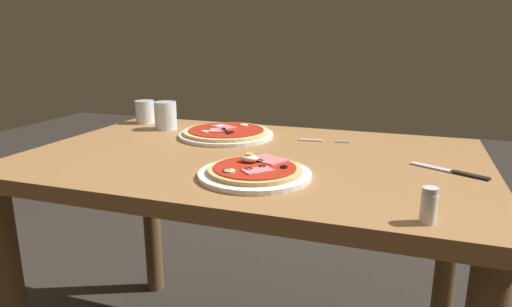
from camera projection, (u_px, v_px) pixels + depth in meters
The scene contains 8 objects.
dining_table at pixel (252, 191), 1.30m from camera, with size 1.27×0.82×0.75m.
pizza_foreground at pixel (255, 172), 1.06m from camera, with size 0.27×0.27×0.05m.
pizza_across_left at pixel (226, 133), 1.48m from camera, with size 0.31×0.31×0.03m.
water_glass_near at pixel (145, 113), 1.71m from camera, with size 0.07×0.07×0.09m.
water_glass_far at pixel (166, 117), 1.59m from camera, with size 0.08×0.08×0.10m.
fork at pixel (320, 141), 1.42m from camera, with size 0.16×0.03×0.00m.
knife at pixel (454, 172), 1.09m from camera, with size 0.18×0.11×0.01m.
salt_shaker at pixel (429, 206), 0.80m from camera, with size 0.03×0.03×0.07m.
Camera 1 is at (0.41, -1.16, 1.07)m, focal length 31.42 mm.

